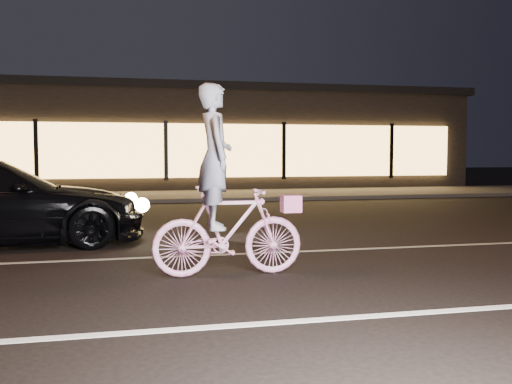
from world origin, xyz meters
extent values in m
plane|color=black|center=(0.00, 0.00, 0.00)|extent=(90.00, 90.00, 0.00)
cube|color=silver|center=(0.00, -1.50, 0.00)|extent=(60.00, 0.12, 0.01)
cube|color=gray|center=(0.00, 2.00, 0.00)|extent=(60.00, 0.10, 0.01)
cube|color=#383533|center=(0.00, 13.00, 0.06)|extent=(30.00, 4.00, 0.12)
cube|color=black|center=(0.00, 19.00, 2.00)|extent=(25.00, 8.00, 4.00)
cube|color=black|center=(0.00, 19.00, 4.05)|extent=(25.40, 8.40, 0.30)
cube|color=#FFB859|center=(0.00, 14.90, 1.60)|extent=(23.00, 0.15, 2.00)
cube|color=black|center=(-4.50, 14.82, 1.60)|extent=(0.15, 0.08, 2.20)
cube|color=black|center=(0.00, 14.82, 1.60)|extent=(0.15, 0.08, 2.20)
cube|color=black|center=(4.50, 14.82, 1.60)|extent=(0.15, 0.08, 2.20)
cube|color=black|center=(9.00, 14.82, 1.60)|extent=(0.15, 0.08, 2.20)
imported|color=#FF48AD|center=(-0.23, 0.55, 0.57)|extent=(1.89, 0.53, 1.14)
imported|color=white|center=(-0.39, 0.55, 1.49)|extent=(0.43, 0.65, 1.78)
cube|color=#EE4686|center=(0.58, 0.55, 0.89)|extent=(0.24, 0.19, 0.22)
sphere|color=#FFF2BF|center=(-1.37, 4.54, 0.67)|extent=(0.24, 0.24, 0.24)
sphere|color=#FFF2BF|center=(-1.20, 3.22, 0.67)|extent=(0.24, 0.24, 0.24)
camera|label=1|loc=(-1.46, -6.38, 1.54)|focal=40.00mm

